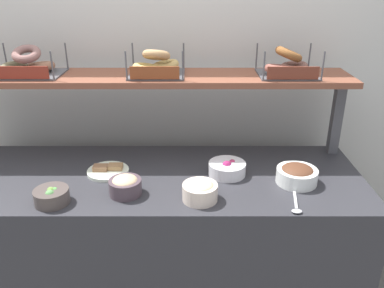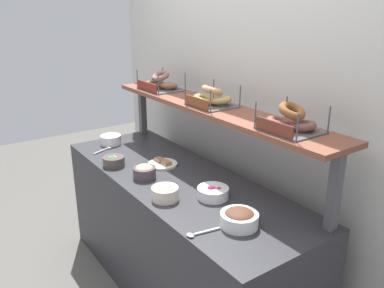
{
  "view_description": "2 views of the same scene",
  "coord_description": "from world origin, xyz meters",
  "px_view_note": "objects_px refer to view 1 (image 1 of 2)",
  "views": [
    {
      "loc": [
        0.19,
        -1.69,
        1.76
      ],
      "look_at": [
        0.19,
        0.04,
        1.0
      ],
      "focal_mm": 36.72,
      "sensor_mm": 36.0,
      "label": 1
    },
    {
      "loc": [
        1.94,
        -1.24,
        1.87
      ],
      "look_at": [
        0.07,
        0.06,
        1.08
      ],
      "focal_mm": 36.88,
      "sensor_mm": 36.0,
      "label": 2
    }
  ],
  "objects_px": {
    "bowl_hummus": "(124,185)",
    "bowl_chocolate_spread": "(296,174)",
    "bowl_beet_salad": "(226,168)",
    "bagel_basket_cinnamon_raisin": "(286,66)",
    "serving_spoon_near_plate": "(295,206)",
    "bagel_basket_poppy": "(26,66)",
    "bowl_veggie_mix": "(50,196)",
    "bowl_potato_salad": "(199,190)",
    "bagel_basket_sesame": "(155,65)",
    "serving_plate_white": "(107,171)"
  },
  "relations": [
    {
      "from": "bowl_hummus",
      "to": "bagel_basket_sesame",
      "type": "height_order",
      "value": "bagel_basket_sesame"
    },
    {
      "from": "bowl_hummus",
      "to": "bagel_basket_cinnamon_raisin",
      "type": "distance_m",
      "value": 0.98
    },
    {
      "from": "bowl_veggie_mix",
      "to": "bagel_basket_sesame",
      "type": "height_order",
      "value": "bagel_basket_sesame"
    },
    {
      "from": "bowl_beet_salad",
      "to": "bowl_hummus",
      "type": "bearing_deg",
      "value": -158.24
    },
    {
      "from": "bowl_beet_salad",
      "to": "bagel_basket_sesame",
      "type": "relative_size",
      "value": 0.64
    },
    {
      "from": "bowl_chocolate_spread",
      "to": "bagel_basket_cinnamon_raisin",
      "type": "relative_size",
      "value": 0.65
    },
    {
      "from": "bowl_chocolate_spread",
      "to": "serving_spoon_near_plate",
      "type": "height_order",
      "value": "bowl_chocolate_spread"
    },
    {
      "from": "bowl_veggie_mix",
      "to": "bagel_basket_cinnamon_raisin",
      "type": "xyz_separation_m",
      "value": [
        1.07,
        0.51,
        0.44
      ]
    },
    {
      "from": "serving_plate_white",
      "to": "bagel_basket_sesame",
      "type": "relative_size",
      "value": 0.72
    },
    {
      "from": "bowl_veggie_mix",
      "to": "bowl_hummus",
      "type": "distance_m",
      "value": 0.31
    },
    {
      "from": "bagel_basket_cinnamon_raisin",
      "to": "serving_spoon_near_plate",
      "type": "bearing_deg",
      "value": -93.99
    },
    {
      "from": "bowl_veggie_mix",
      "to": "bagel_basket_sesame",
      "type": "distance_m",
      "value": 0.8
    },
    {
      "from": "bowl_hummus",
      "to": "bagel_basket_poppy",
      "type": "distance_m",
      "value": 0.81
    },
    {
      "from": "bowl_chocolate_spread",
      "to": "bowl_beet_salad",
      "type": "xyz_separation_m",
      "value": [
        -0.32,
        0.08,
        -0.01
      ]
    },
    {
      "from": "serving_plate_white",
      "to": "bagel_basket_poppy",
      "type": "xyz_separation_m",
      "value": [
        -0.41,
        0.24,
        0.47
      ]
    },
    {
      "from": "bowl_hummus",
      "to": "bagel_basket_poppy",
      "type": "relative_size",
      "value": 0.44
    },
    {
      "from": "serving_plate_white",
      "to": "bagel_basket_cinnamon_raisin",
      "type": "xyz_separation_m",
      "value": [
        0.89,
        0.23,
        0.47
      ]
    },
    {
      "from": "bowl_chocolate_spread",
      "to": "bagel_basket_poppy",
      "type": "distance_m",
      "value": 1.42
    },
    {
      "from": "bowl_chocolate_spread",
      "to": "serving_spoon_near_plate",
      "type": "relative_size",
      "value": 1.09
    },
    {
      "from": "bowl_veggie_mix",
      "to": "bowl_beet_salad",
      "type": "bearing_deg",
      "value": 18.71
    },
    {
      "from": "serving_plate_white",
      "to": "bagel_basket_poppy",
      "type": "height_order",
      "value": "bagel_basket_poppy"
    },
    {
      "from": "bowl_chocolate_spread",
      "to": "bowl_potato_salad",
      "type": "height_order",
      "value": "bowl_potato_salad"
    },
    {
      "from": "bowl_potato_salad",
      "to": "bagel_basket_cinnamon_raisin",
      "type": "height_order",
      "value": "bagel_basket_cinnamon_raisin"
    },
    {
      "from": "bowl_beet_salad",
      "to": "bagel_basket_poppy",
      "type": "distance_m",
      "value": 1.12
    },
    {
      "from": "bagel_basket_poppy",
      "to": "bowl_chocolate_spread",
      "type": "bearing_deg",
      "value": -14.43
    },
    {
      "from": "bowl_hummus",
      "to": "bowl_veggie_mix",
      "type": "bearing_deg",
      "value": -166.21
    },
    {
      "from": "bagel_basket_cinnamon_raisin",
      "to": "bowl_veggie_mix",
      "type": "bearing_deg",
      "value": -154.68
    },
    {
      "from": "bagel_basket_sesame",
      "to": "bagel_basket_cinnamon_raisin",
      "type": "xyz_separation_m",
      "value": [
        0.65,
        -0.0,
        -0.0
      ]
    },
    {
      "from": "bowl_chocolate_spread",
      "to": "bagel_basket_poppy",
      "type": "height_order",
      "value": "bagel_basket_poppy"
    },
    {
      "from": "bowl_hummus",
      "to": "bowl_chocolate_spread",
      "type": "xyz_separation_m",
      "value": [
        0.78,
        0.1,
        -0.0
      ]
    },
    {
      "from": "bowl_chocolate_spread",
      "to": "bowl_veggie_mix",
      "type": "bearing_deg",
      "value": -170.72
    },
    {
      "from": "bowl_beet_salad",
      "to": "bagel_basket_poppy",
      "type": "height_order",
      "value": "bagel_basket_poppy"
    },
    {
      "from": "serving_spoon_near_plate",
      "to": "bagel_basket_poppy",
      "type": "height_order",
      "value": "bagel_basket_poppy"
    },
    {
      "from": "bowl_veggie_mix",
      "to": "bagel_basket_poppy",
      "type": "height_order",
      "value": "bagel_basket_poppy"
    },
    {
      "from": "serving_plate_white",
      "to": "serving_spoon_near_plate",
      "type": "height_order",
      "value": "serving_plate_white"
    },
    {
      "from": "bowl_beet_salad",
      "to": "bagel_basket_poppy",
      "type": "bearing_deg",
      "value": 165.63
    },
    {
      "from": "bagel_basket_poppy",
      "to": "bagel_basket_sesame",
      "type": "xyz_separation_m",
      "value": [
        0.64,
        -0.0,
        0.0
      ]
    },
    {
      "from": "bowl_beet_salad",
      "to": "bagel_basket_sesame",
      "type": "height_order",
      "value": "bagel_basket_sesame"
    },
    {
      "from": "bagel_basket_poppy",
      "to": "serving_spoon_near_plate",
      "type": "bearing_deg",
      "value": -23.64
    },
    {
      "from": "bowl_veggie_mix",
      "to": "bagel_basket_cinnamon_raisin",
      "type": "relative_size",
      "value": 0.51
    },
    {
      "from": "bowl_hummus",
      "to": "bowl_beet_salad",
      "type": "relative_size",
      "value": 0.8
    },
    {
      "from": "bowl_chocolate_spread",
      "to": "bagel_basket_cinnamon_raisin",
      "type": "bearing_deg",
      "value": 92.37
    },
    {
      "from": "bowl_beet_salad",
      "to": "serving_spoon_near_plate",
      "type": "distance_m",
      "value": 0.4
    },
    {
      "from": "bagel_basket_poppy",
      "to": "bagel_basket_sesame",
      "type": "bearing_deg",
      "value": -0.3
    },
    {
      "from": "bowl_veggie_mix",
      "to": "bowl_beet_salad",
      "type": "distance_m",
      "value": 0.81
    },
    {
      "from": "bowl_chocolate_spread",
      "to": "serving_plate_white",
      "type": "distance_m",
      "value": 0.91
    },
    {
      "from": "bowl_hummus",
      "to": "bowl_potato_salad",
      "type": "xyz_separation_m",
      "value": [
        0.33,
        -0.05,
        0.0
      ]
    },
    {
      "from": "serving_spoon_near_plate",
      "to": "bagel_basket_poppy",
      "type": "relative_size",
      "value": 0.53
    },
    {
      "from": "bowl_hummus",
      "to": "bowl_chocolate_spread",
      "type": "relative_size",
      "value": 0.76
    },
    {
      "from": "bowl_veggie_mix",
      "to": "bowl_potato_salad",
      "type": "relative_size",
      "value": 0.97
    }
  ]
}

